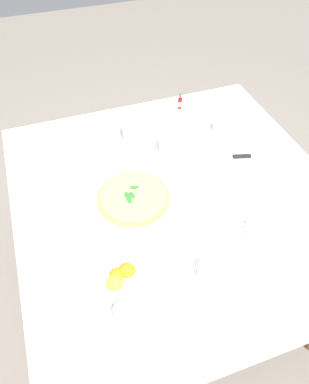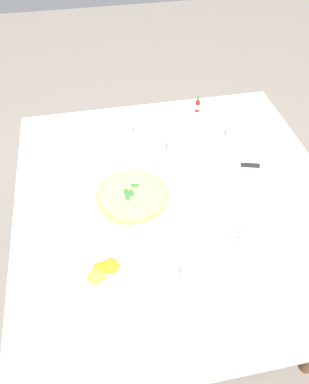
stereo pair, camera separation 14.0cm
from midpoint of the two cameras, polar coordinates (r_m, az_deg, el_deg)
name	(u,v)px [view 2 (the right image)]	position (r m, az deg, el deg)	size (l,w,h in m)	color
ground_plane	(170,287)	(2.03, 4.44, -14.50)	(8.00, 8.00, 0.00)	slate
dining_table	(175,212)	(1.52, 5.75, -3.18)	(1.22, 1.22, 0.74)	white
pizza_plate	(133,198)	(1.39, -0.54, -1.08)	(0.30, 0.30, 0.02)	white
pizza	(132,195)	(1.38, -0.55, -0.68)	(0.27, 0.27, 0.02)	tan
coffee_cup_near_left	(250,241)	(1.30, 17.63, -7.47)	(0.13, 0.13, 0.06)	white
coffee_cup_near_right	(193,279)	(1.17, 9.53, -13.29)	(0.13, 0.13, 0.07)	white
coffee_cup_far_right	(236,133)	(1.70, 14.76, 8.68)	(0.13, 0.13, 0.07)	white
water_glass_left_edge	(142,128)	(1.63, 0.59, 9.73)	(0.07, 0.07, 0.13)	white
water_glass_back_corner	(101,314)	(1.09, -4.52, -18.56)	(0.07, 0.07, 0.12)	white
water_glass_center_back	(176,146)	(1.55, 5.90, 6.94)	(0.07, 0.07, 0.12)	white
napkin_folded	(261,169)	(1.58, 18.64, 3.31)	(0.24, 0.16, 0.02)	white
dinner_knife	(263,166)	(1.58, 18.86, 3.67)	(0.19, 0.07, 0.01)	silver
citrus_bowl	(103,274)	(1.18, -4.56, -12.67)	(0.15, 0.15, 0.07)	white
hot_sauce_bottle	(198,105)	(1.84, 8.90, 13.03)	(0.02, 0.02, 0.08)	#B7140F
salt_shaker	(202,105)	(1.86, 9.61, 13.03)	(0.03, 0.03, 0.06)	white
pepper_shaker	(192,109)	(1.83, 8.10, 12.55)	(0.03, 0.03, 0.06)	white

